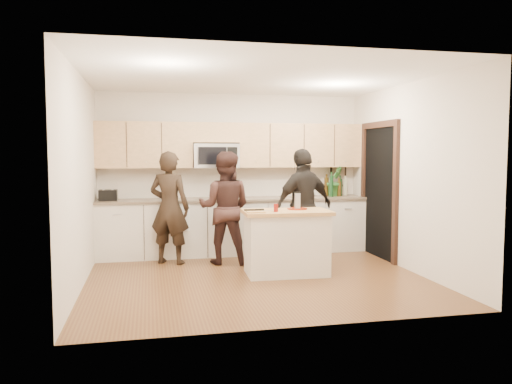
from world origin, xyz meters
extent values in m
plane|color=brown|center=(0.00, 0.00, 0.00)|extent=(4.50, 4.50, 0.00)
cube|color=beige|center=(0.00, 2.00, 1.35)|extent=(4.50, 0.02, 2.70)
cube|color=beige|center=(0.00, -2.00, 1.35)|extent=(4.50, 0.02, 2.70)
cube|color=beige|center=(-2.25, 0.00, 1.35)|extent=(0.02, 4.00, 2.70)
cube|color=beige|center=(2.25, 0.00, 1.35)|extent=(0.02, 4.00, 2.70)
cube|color=white|center=(0.00, 0.00, 2.70)|extent=(4.50, 4.00, 0.02)
cube|color=beige|center=(0.00, 1.69, 0.45)|extent=(4.50, 0.62, 0.90)
cube|color=#7B6952|center=(0.00, 1.68, 0.92)|extent=(4.50, 0.66, 0.04)
cube|color=tan|center=(-1.48, 1.83, 1.83)|extent=(1.55, 0.33, 0.75)
cube|color=tan|center=(1.17, 1.83, 1.83)|extent=(2.17, 0.33, 0.75)
cube|color=tan|center=(-0.31, 1.83, 2.04)|extent=(0.78, 0.33, 0.33)
cube|color=silver|center=(-0.31, 1.80, 1.65)|extent=(0.76, 0.40, 0.40)
cube|color=black|center=(-0.39, 1.60, 1.65)|extent=(0.47, 0.01, 0.29)
cube|color=black|center=(-0.06, 1.60, 1.65)|extent=(0.17, 0.01, 0.29)
cube|color=black|center=(2.24, 0.90, 1.05)|extent=(0.02, 1.05, 2.10)
cube|color=black|center=(2.22, 0.33, 1.05)|extent=(0.06, 0.10, 2.10)
cube|color=black|center=(2.22, 1.48, 1.05)|extent=(0.06, 0.10, 2.10)
cube|color=black|center=(2.22, 0.90, 2.15)|extent=(0.06, 1.25, 0.10)
cube|color=black|center=(1.95, 1.99, 1.28)|extent=(0.30, 0.03, 0.38)
cube|color=tan|center=(1.95, 1.97, 1.28)|extent=(0.24, 0.00, 0.32)
cube|color=white|center=(-0.95, 1.38, 0.70)|extent=(0.34, 0.01, 0.48)
cube|color=white|center=(-0.95, 1.67, 0.94)|extent=(0.34, 0.60, 0.01)
cube|color=beige|center=(0.45, 0.10, 0.42)|extent=(1.13, 0.69, 0.85)
cube|color=tan|center=(0.45, 0.10, 0.88)|extent=(1.23, 0.75, 0.05)
cylinder|color=maroon|center=(0.64, 0.19, 0.91)|extent=(0.28, 0.28, 0.02)
cube|color=silver|center=(0.63, 0.17, 1.02)|extent=(0.07, 0.05, 0.22)
cube|color=black|center=(0.63, 0.17, 1.14)|extent=(0.09, 0.06, 0.02)
cylinder|color=maroon|center=(0.26, -0.05, 0.96)|extent=(0.06, 0.06, 0.11)
cube|color=tan|center=(-0.02, -0.06, 0.91)|extent=(0.25, 0.21, 0.02)
cube|color=black|center=(-0.03, 0.01, 0.93)|extent=(0.28, 0.04, 0.02)
cube|color=silver|center=(0.14, -0.05, 0.92)|extent=(0.17, 0.03, 0.01)
cube|color=black|center=(-2.05, 1.67, 1.03)|extent=(0.28, 0.23, 0.17)
cube|color=silver|center=(-2.12, 1.67, 1.11)|extent=(0.03, 0.16, 0.00)
cube|color=silver|center=(-1.98, 1.67, 1.11)|extent=(0.03, 0.16, 0.00)
cylinder|color=#37250A|center=(1.67, 1.82, 1.13)|extent=(0.08, 0.08, 0.38)
cylinder|color=black|center=(1.90, 1.76, 1.12)|extent=(0.08, 0.08, 0.36)
cylinder|color=#37250A|center=(1.84, 1.66, 1.10)|extent=(0.07, 0.07, 0.32)
cylinder|color=#BBBB93|center=(2.03, 1.85, 1.11)|extent=(0.08, 0.08, 0.35)
cylinder|color=black|center=(1.66, 1.57, 1.15)|extent=(0.07, 0.07, 0.43)
imported|color=#32762F|center=(1.79, 1.72, 1.21)|extent=(0.34, 0.30, 0.53)
imported|color=black|center=(-1.11, 1.13, 0.86)|extent=(0.75, 0.64, 1.72)
imported|color=black|center=(-0.28, 0.97, 0.86)|extent=(1.00, 0.88, 1.72)
imported|color=black|center=(0.87, 0.65, 0.88)|extent=(1.12, 0.77, 1.76)
camera|label=1|loc=(-1.41, -6.54, 1.69)|focal=35.00mm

